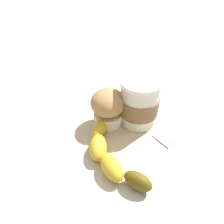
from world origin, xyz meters
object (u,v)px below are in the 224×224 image
at_px(coffee_cup, 139,102).
at_px(muffin, 107,108).
at_px(banana, 109,155).
at_px(sugar_packet, 164,138).

relative_size(coffee_cup, muffin, 1.27).
bearing_deg(muffin, coffee_cup, 142.94).
bearing_deg(coffee_cup, muffin, -37.06).
height_order(coffee_cup, banana, coffee_cup).
distance_m(coffee_cup, sugar_packet, 0.10).
bearing_deg(sugar_packet, banana, -20.69).
relative_size(coffee_cup, banana, 0.59).
bearing_deg(coffee_cup, banana, 14.34).
height_order(muffin, banana, muffin).
height_order(muffin, sugar_packet, muffin).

